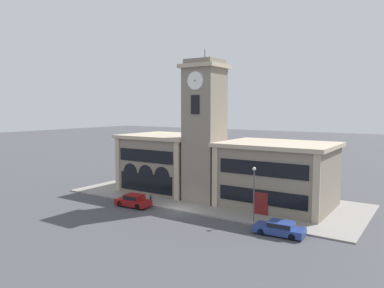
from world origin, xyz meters
name	(u,v)px	position (x,y,z in m)	size (l,w,h in m)	color
ground_plane	(178,211)	(0.00, 0.00, 0.00)	(300.00, 300.00, 0.00)	#424247
sidewalk_kerb	(212,198)	(0.00, 7.39, 0.07)	(36.94, 14.78, 0.15)	gray
clock_tower	(205,131)	(0.00, 5.59, 8.68)	(4.80, 4.80, 18.45)	gray
town_hall_left_wing	(167,162)	(-7.69, 8.13, 3.94)	(11.39, 9.94, 7.83)	gray
town_hall_right_wing	(277,175)	(8.41, 8.13, 3.78)	(12.82, 9.94, 7.51)	gray
parked_car_near	(134,200)	(-5.45, -1.29, 0.76)	(4.31, 2.07, 1.46)	maroon
parked_car_mid	(280,228)	(12.26, -1.29, 0.67)	(4.63, 2.10, 1.27)	navy
street_lamp	(254,186)	(8.77, 0.74, 3.79)	(0.36, 0.36, 5.52)	#4C4C51
bollard	(151,200)	(-4.30, 0.44, 0.67)	(0.18, 0.18, 1.06)	black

